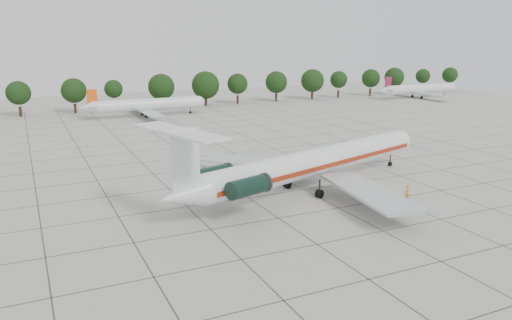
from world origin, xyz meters
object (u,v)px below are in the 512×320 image
at_px(main_airliner, 307,164).
at_px(ground_crew, 407,192).
at_px(bg_airliner_c, 147,105).
at_px(bg_airliner_e, 419,89).

bearing_deg(main_airliner, ground_crew, -57.17).
bearing_deg(bg_airliner_c, bg_airliner_e, 0.79).
bearing_deg(bg_airliner_e, main_airliner, -139.92).
relative_size(main_airliner, bg_airliner_e, 1.57).
xyz_separation_m(main_airliner, ground_crew, (9.64, -8.02, -2.81)).
distance_m(main_airliner, bg_airliner_e, 114.77).
distance_m(ground_crew, bg_airliner_e, 113.24).
distance_m(bg_airliner_c, bg_airliner_e, 91.31).
bearing_deg(bg_airliner_e, ground_crew, -133.66).
bearing_deg(main_airliner, bg_airliner_e, 22.67).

